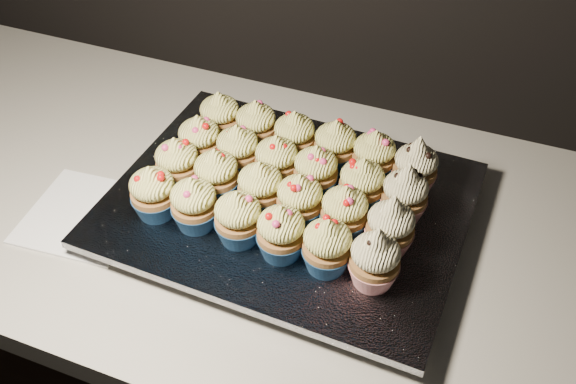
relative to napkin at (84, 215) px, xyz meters
The scene contains 28 objects.
worktop 0.33m from the napkin, 19.66° to the left, with size 2.44×0.64×0.04m, color beige.
napkin is the anchor object (origin of this frame).
baking_tray 0.29m from the napkin, 20.85° to the left, with size 0.45×0.34×0.02m, color black.
foil_lining 0.29m from the napkin, 20.85° to the left, with size 0.49×0.38×0.01m, color silver.
cupcake_0 0.14m from the napkin, ahead, with size 0.06×0.06×0.08m.
cupcake_1 0.19m from the napkin, ahead, with size 0.06×0.06×0.08m.
cupcake_2 0.25m from the napkin, ahead, with size 0.06×0.06×0.08m.
cupcake_3 0.31m from the napkin, ahead, with size 0.06×0.06×0.08m.
cupcake_4 0.37m from the napkin, ahead, with size 0.06×0.06×0.08m.
cupcake_5 0.43m from the napkin, ahead, with size 0.06×0.06×0.10m.
cupcake_6 0.16m from the napkin, 34.57° to the left, with size 0.06×0.06×0.08m.
cupcake_7 0.21m from the napkin, 23.72° to the left, with size 0.06×0.06×0.08m.
cupcake_8 0.27m from the napkin, 17.31° to the left, with size 0.06×0.06×0.08m.
cupcake_9 0.32m from the napkin, 13.51° to the left, with size 0.06×0.06×0.08m.
cupcake_10 0.38m from the napkin, 11.39° to the left, with size 0.06×0.06×0.08m.
cupcake_11 0.44m from the napkin, ahead, with size 0.06×0.06×0.10m.
cupcake_12 0.20m from the napkin, 48.37° to the left, with size 0.06×0.06×0.08m.
cupcake_13 0.24m from the napkin, 36.86° to the left, with size 0.06×0.06×0.08m.
cupcake_14 0.29m from the napkin, 29.14° to the left, with size 0.06×0.06×0.08m.
cupcake_15 0.34m from the napkin, 24.06° to the left, with size 0.06×0.06×0.08m.
cupcake_16 0.40m from the napkin, 19.77° to the left, with size 0.06×0.06×0.08m.
cupcake_17 0.46m from the napkin, 17.20° to the left, with size 0.06×0.06×0.10m.
cupcake_18 0.25m from the napkin, 58.08° to the left, with size 0.06×0.06×0.08m.
cupcake_19 0.28m from the napkin, 47.43° to the left, with size 0.06×0.06×0.08m.
cupcake_20 0.32m from the napkin, 38.52° to the left, with size 0.06×0.06×0.08m.
cupcake_21 0.38m from the napkin, 32.65° to the left, with size 0.06×0.06×0.08m.
cupcake_22 0.42m from the napkin, 27.99° to the left, with size 0.06×0.06×0.08m.
cupcake_23 0.48m from the napkin, 24.09° to the left, with size 0.06×0.06×0.10m.
Camera 1 is at (0.20, 1.09, 1.56)m, focal length 40.00 mm.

